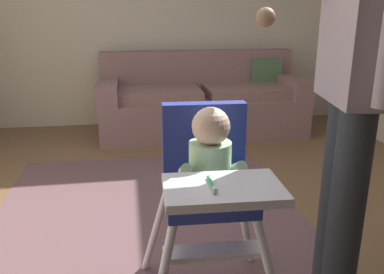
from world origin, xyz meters
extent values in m
cube|color=brown|center=(0.00, 0.00, -0.05)|extent=(5.91, 6.65, 0.10)
cube|color=beige|center=(0.00, 2.55, 1.38)|extent=(5.11, 0.06, 2.76)
cube|color=brown|center=(-0.28, 0.03, 0.00)|extent=(1.98, 2.52, 0.01)
cube|color=#896563|center=(0.40, 1.97, 0.20)|extent=(2.13, 0.84, 0.40)
cube|color=#896563|center=(0.40, 2.30, 0.63)|extent=(2.13, 0.22, 0.46)
cube|color=#896563|center=(-0.57, 1.97, 0.50)|extent=(0.20, 0.84, 0.20)
cube|color=#896563|center=(1.38, 1.97, 0.50)|extent=(0.20, 0.84, 0.20)
cube|color=#87635C|center=(-0.06, 1.92, 0.46)|extent=(0.85, 0.60, 0.11)
cube|color=#87635C|center=(0.87, 1.92, 0.46)|extent=(0.85, 0.60, 0.11)
cube|color=#4C6B47|center=(1.17, 2.17, 0.60)|extent=(0.35, 0.13, 0.34)
cylinder|color=white|center=(-0.27, -0.42, 0.25)|extent=(0.16, 0.17, 0.51)
cylinder|color=white|center=(0.17, -0.44, 0.25)|extent=(0.17, 0.16, 0.51)
cube|color=#283693|center=(-0.06, -0.65, 0.52)|extent=(0.37, 0.37, 0.05)
cube|color=#283693|center=(-0.05, -0.50, 0.72)|extent=(0.36, 0.08, 0.34)
cube|color=white|center=(-0.07, -0.94, 0.69)|extent=(0.41, 0.28, 0.03)
cube|color=white|center=(-0.06, -0.76, 0.33)|extent=(0.40, 0.12, 0.02)
cylinder|color=#ADDFA9|center=(-0.06, -0.67, 0.66)|extent=(0.18, 0.18, 0.22)
sphere|color=beige|center=(-0.06, -0.68, 0.83)|extent=(0.15, 0.15, 0.15)
cylinder|color=#ADDFA9|center=(-0.16, -0.71, 0.67)|extent=(0.05, 0.15, 0.10)
cylinder|color=#ADDFA9|center=(0.05, -0.72, 0.67)|extent=(0.05, 0.15, 0.10)
cylinder|color=#38A366|center=(-0.11, -0.94, 0.71)|extent=(0.01, 0.13, 0.01)
cube|color=white|center=(-0.11, -1.00, 0.71)|extent=(0.01, 0.02, 0.02)
cylinder|color=#32373D|center=(0.50, -0.69, 0.46)|extent=(0.14, 0.14, 0.93)
cylinder|color=#32373D|center=(0.48, -0.81, 0.46)|extent=(0.14, 0.14, 0.93)
cube|color=#A2929A|center=(0.49, -0.75, 1.23)|extent=(0.27, 0.43, 0.61)
sphere|color=#997051|center=(0.20, -0.52, 1.23)|extent=(0.08, 0.08, 0.08)
camera|label=1|loc=(-0.36, -2.14, 1.25)|focal=37.32mm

